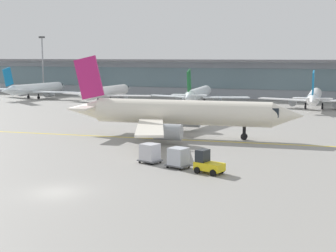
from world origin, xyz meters
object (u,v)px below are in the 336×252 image
object	(u,v)px
gate_airplane_0	(36,89)
gate_airplane_2	(198,94)
gate_airplane_1	(106,92)
cargo_dolly_lead	(178,157)
taxiing_regional_jet	(179,113)
baggage_tug	(207,163)
cargo_dolly_trailing	(150,153)
gate_airplane_3	(314,97)
apron_light_mast_0	(43,63)

from	to	relation	value
gate_airplane_0	gate_airplane_2	world-z (taller)	same
gate_airplane_1	cargo_dolly_lead	world-z (taller)	gate_airplane_1
cargo_dolly_lead	taxiing_regional_jet	bearing A→B (deg)	126.17
baggage_tug	cargo_dolly_trailing	distance (m)	6.77
gate_airplane_1	baggage_tug	xyz separation A→B (m)	(39.61, -57.31, -1.49)
baggage_tug	cargo_dolly_lead	size ratio (longest dim) A/B	1.17
baggage_tug	gate_airplane_3	bearing A→B (deg)	102.35
gate_airplane_0	gate_airplane_2	xyz separation A→B (m)	(42.65, -1.60, 0.00)
gate_airplane_2	gate_airplane_3	xyz separation A→B (m)	(24.13, 0.33, 0.00)
gate_airplane_0	taxiing_regional_jet	world-z (taller)	taxiing_regional_jet
gate_airplane_0	taxiing_regional_jet	bearing A→B (deg)	-123.89
gate_airplane_1	cargo_dolly_lead	xyz separation A→B (m)	(36.49, -56.32, -1.33)
cargo_dolly_trailing	taxiing_regional_jet	bearing A→B (deg)	115.96
gate_airplane_1	cargo_dolly_lead	size ratio (longest dim) A/B	9.63
gate_airplane_1	gate_airplane_3	distance (m)	45.26
gate_airplane_1	baggage_tug	distance (m)	69.68
taxiing_regional_jet	apron_light_mast_0	xyz separation A→B (m)	(-58.02, 54.78, 5.39)
gate_airplane_1	taxiing_regional_jet	distance (m)	50.12
baggage_tug	cargo_dolly_trailing	bearing A→B (deg)	180.00
taxiing_regional_jet	cargo_dolly_lead	size ratio (longest dim) A/B	12.86
cargo_dolly_lead	apron_light_mast_0	distance (m)	96.11
taxiing_regional_jet	apron_light_mast_0	distance (m)	79.98
taxiing_regional_jet	cargo_dolly_trailing	world-z (taller)	taxiing_regional_jet
gate_airplane_0	baggage_tug	distance (m)	86.59
baggage_tug	apron_light_mast_0	distance (m)	98.94
gate_airplane_0	cargo_dolly_trailing	bearing A→B (deg)	-131.51
gate_airplane_2	baggage_tug	xyz separation A→B (m)	(18.55, -59.64, -1.49)
gate_airplane_2	gate_airplane_3	size ratio (longest dim) A/B	1.00
gate_airplane_0	apron_light_mast_0	xyz separation A→B (m)	(-5.58, 11.37, 6.18)
gate_airplane_2	gate_airplane_0	bearing A→B (deg)	82.91
cargo_dolly_lead	cargo_dolly_trailing	distance (m)	3.50
gate_airplane_2	cargo_dolly_lead	size ratio (longest dim) A/B	9.65
cargo_dolly_lead	apron_light_mast_0	size ratio (longest dim) A/B	0.16
gate_airplane_3	baggage_tug	world-z (taller)	gate_airplane_3
gate_airplane_3	apron_light_mast_0	distance (m)	73.70
cargo_dolly_lead	cargo_dolly_trailing	world-z (taller)	same
taxiing_regional_jet	baggage_tug	distance (m)	19.99
gate_airplane_1	gate_airplane_2	world-z (taller)	same
gate_airplane_1	gate_airplane_2	distance (m)	21.19
cargo_dolly_lead	apron_light_mast_0	world-z (taller)	apron_light_mast_0
gate_airplane_3	apron_light_mast_0	bearing A→B (deg)	78.74
gate_airplane_0	cargo_dolly_trailing	distance (m)	80.63
taxiing_regional_jet	cargo_dolly_trailing	size ratio (longest dim) A/B	12.86
gate_airplane_3	cargo_dolly_lead	distance (m)	59.63
cargo_dolly_lead	apron_light_mast_0	bearing A→B (deg)	149.30
gate_airplane_1	cargo_dolly_trailing	size ratio (longest dim) A/B	9.63
cargo_dolly_trailing	gate_airplane_3	bearing A→B (deg)	95.93
taxiing_regional_jet	cargo_dolly_trailing	bearing A→B (deg)	-86.85
gate_airplane_3	gate_airplane_2	bearing A→B (deg)	89.44
taxiing_regional_jet	cargo_dolly_lead	distance (m)	17.88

